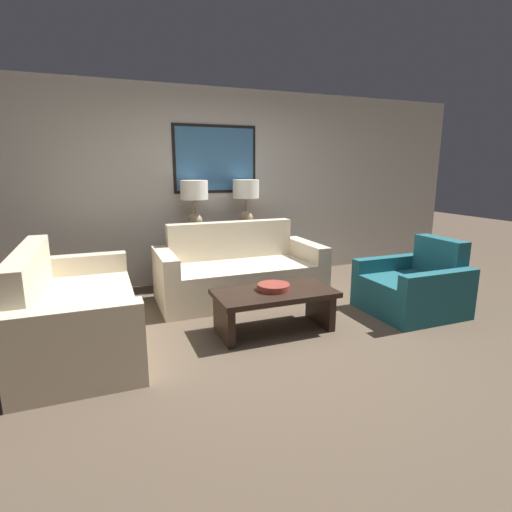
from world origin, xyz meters
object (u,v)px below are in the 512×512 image
object	(u,v)px
coffee_table	(274,301)
table_lamp_left	(194,196)
couch_by_side	(75,313)
console_table	(222,256)
table_lamp_right	(246,195)
armchair_near_back_wall	(414,288)
decorative_bowl	(274,287)
couch_by_back_wall	(239,274)

from	to	relation	value
coffee_table	table_lamp_left	bearing A→B (deg)	100.30
table_lamp_left	couch_by_side	size ratio (longest dim) A/B	0.33
couch_by_side	coffee_table	world-z (taller)	couch_by_side
console_table	table_lamp_left	bearing A→B (deg)	180.00
table_lamp_right	armchair_near_back_wall	size ratio (longest dim) A/B	0.70
table_lamp_right	table_lamp_left	bearing A→B (deg)	180.00
couch_by_side	armchair_near_back_wall	size ratio (longest dim) A/B	2.11
table_lamp_right	decorative_bowl	xyz separation A→B (m)	(-0.39, -1.83, -0.77)
decorative_bowl	coffee_table	bearing A→B (deg)	-95.17
table_lamp_right	armchair_near_back_wall	distance (m)	2.50
couch_by_side	table_lamp_left	bearing A→B (deg)	45.19
console_table	armchair_near_back_wall	size ratio (longest dim) A/B	1.35
table_lamp_left	table_lamp_right	size ratio (longest dim) A/B	1.00
coffee_table	decorative_bowl	size ratio (longest dim) A/B	3.71
armchair_near_back_wall	couch_by_back_wall	bearing A→B (deg)	144.06
table_lamp_left	armchair_near_back_wall	bearing A→B (deg)	-43.81
console_table	couch_by_back_wall	xyz separation A→B (m)	(0.00, -0.74, -0.08)
coffee_table	table_lamp_right	bearing A→B (deg)	78.13
couch_by_side	decorative_bowl	xyz separation A→B (m)	(1.81, -0.36, 0.14)
couch_by_side	armchair_near_back_wall	world-z (taller)	couch_by_side
table_lamp_left	decorative_bowl	bearing A→B (deg)	-79.49
table_lamp_left	couch_by_back_wall	world-z (taller)	table_lamp_left
table_lamp_left	console_table	bearing A→B (deg)	-0.00
console_table	couch_by_side	world-z (taller)	couch_by_side
coffee_table	couch_by_back_wall	bearing A→B (deg)	88.65
table_lamp_left	coffee_table	xyz separation A→B (m)	(0.34, -1.86, -0.91)
table_lamp_left	table_lamp_right	bearing A→B (deg)	0.00
decorative_bowl	armchair_near_back_wall	bearing A→B (deg)	-3.28
coffee_table	decorative_bowl	bearing A→B (deg)	84.83
console_table	decorative_bowl	xyz separation A→B (m)	(-0.02, -1.83, 0.06)
couch_by_side	coffee_table	distance (m)	1.85
console_table	couch_by_side	bearing A→B (deg)	-141.11
decorative_bowl	console_table	bearing A→B (deg)	89.24
armchair_near_back_wall	decorative_bowl	bearing A→B (deg)	176.72
table_lamp_right	coffee_table	bearing A→B (deg)	-101.87
couch_by_back_wall	coffee_table	xyz separation A→B (m)	(-0.03, -1.12, 0.00)
couch_by_side	decorative_bowl	bearing A→B (deg)	-11.12
console_table	couch_by_back_wall	bearing A→B (deg)	-90.00
table_lamp_left	armchair_near_back_wall	world-z (taller)	table_lamp_left
couch_by_back_wall	decorative_bowl	distance (m)	1.11
couch_by_back_wall	decorative_bowl	xyz separation A→B (m)	(-0.02, -1.10, 0.14)
table_lamp_right	coffee_table	size ratio (longest dim) A/B	0.56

